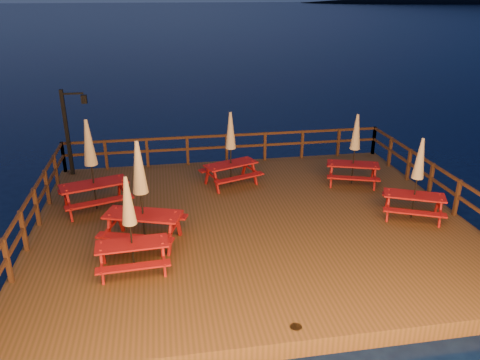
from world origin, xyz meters
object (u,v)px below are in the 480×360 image
Objects in this scene: lamp_post at (71,125)px; picnic_table_2 at (130,223)px; picnic_table_1 at (141,192)px; picnic_table_0 at (231,148)px.

lamp_post reaches higher than picnic_table_2.
lamp_post is at bearing 133.30° from picnic_table_1.
picnic_table_0 is 0.90× the size of picnic_table_1.
picnic_table_1 is (2.45, -5.33, -0.37)m from lamp_post.
picnic_table_0 is (5.22, -1.86, -0.51)m from lamp_post.
picnic_table_0 is at bearing 54.19° from picnic_table_2.
lamp_post is 1.10× the size of picnic_table_1.
picnic_table_2 is at bearing -81.68° from picnic_table_1.
lamp_post reaches higher than picnic_table_0.
picnic_table_2 is (-3.00, -4.72, -0.07)m from picnic_table_0.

